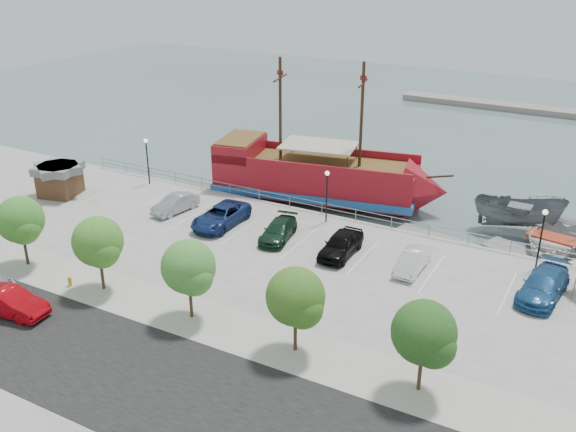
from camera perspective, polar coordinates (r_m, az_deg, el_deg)
The scene contains 28 objects.
ground at distance 46.46m, azimuth -0.10°, elevation -4.50°, with size 160.00×160.00×0.00m, color #475958.
street at distance 34.93m, azimuth -13.20°, elevation -13.78°, with size 100.00×8.00×0.04m, color black.
sidewalk at distance 38.67m, azimuth -7.33°, elevation -9.25°, with size 100.00×4.00×0.05m, color #A5A48D.
seawall_railing at distance 52.11m, azimuth 4.02°, elevation 0.54°, with size 50.00×0.06×1.00m.
far_shore at distance 93.95m, azimuth 22.17°, elevation 8.61°, with size 40.00×3.00×0.80m, color gray.
pirate_ship at distance 56.91m, azimuth 3.96°, elevation 3.30°, with size 21.20×9.32×13.16m.
patrol_boat at distance 54.53m, azimuth 19.84°, elevation 0.03°, with size 2.68×7.13×2.76m, color slate.
speedboat at distance 52.22m, azimuth 22.62°, elevation -2.12°, with size 5.71×7.99×1.65m, color silver.
dock_west at distance 60.55m, azimuth -7.85°, elevation 2.38°, with size 7.48×2.14×0.43m, color slate.
dock_mid at distance 51.40m, azimuth 12.92°, elevation -2.02°, with size 6.39×1.82×0.36m, color gray.
dock_east at distance 50.24m, azimuth 20.94°, elevation -3.63°, with size 7.52×2.15×0.43m, color gray.
shed at distance 59.50m, azimuth -19.66°, elevation 3.13°, with size 4.06×4.06×2.76m.
street_sedan at distance 42.09m, azimuth -23.46°, elevation -7.04°, with size 1.68×4.83×1.59m, color #AD060E.
fire_hydrant at distance 44.08m, azimuth -18.83°, elevation -5.50°, with size 0.24×0.24×0.69m.
lamp_post_left at distance 59.54m, azimuth -12.44°, elevation 5.48°, with size 0.36×0.36×4.28m.
lamp_post_mid at distance 50.12m, azimuth 3.47°, elevation 2.57°, with size 0.36×0.36×4.28m.
lamp_post_right at distance 46.22m, azimuth 21.69°, elevation -1.01°, with size 0.36×0.36×4.28m.
tree_b at distance 46.61m, azimuth -22.64°, elevation -0.48°, with size 3.30×3.20×5.00m.
tree_c at distance 41.68m, azimuth -16.46°, elevation -2.38°, with size 3.30×3.20×5.00m.
tree_d at distance 37.42m, azimuth -8.72°, elevation -4.70°, with size 3.30×3.20×5.00m.
tree_e at distance 34.08m, azimuth 0.83°, elevation -7.43°, with size 3.30×3.20×5.00m.
tree_f at distance 31.94m, azimuth 12.19°, elevation -10.36°, with size 3.30×3.20×5.00m.
parked_car_b at distance 53.53m, azimuth -9.99°, elevation 1.07°, with size 1.49×4.29×1.41m, color #939BA3.
parked_car_c at distance 50.49m, azimuth -5.99°, elevation 0.01°, with size 2.63×5.71×1.59m, color navy.
parked_car_d at distance 47.98m, azimuth -0.87°, elevation -1.30°, with size 1.92×4.72×1.37m, color #12301F.
parked_car_e at distance 45.68m, azimuth 4.73°, elevation -2.51°, with size 1.98×4.92×1.68m, color black.
parked_car_f at distance 44.35m, azimuth 10.99°, elevation -3.94°, with size 1.46×4.19×1.38m, color white.
parked_car_h at distance 43.44m, azimuth 21.76°, elevation -5.74°, with size 2.29×5.63×1.63m, color #1F5185.
Camera 1 is at (19.72, -35.96, 20.82)m, focal length 40.00 mm.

